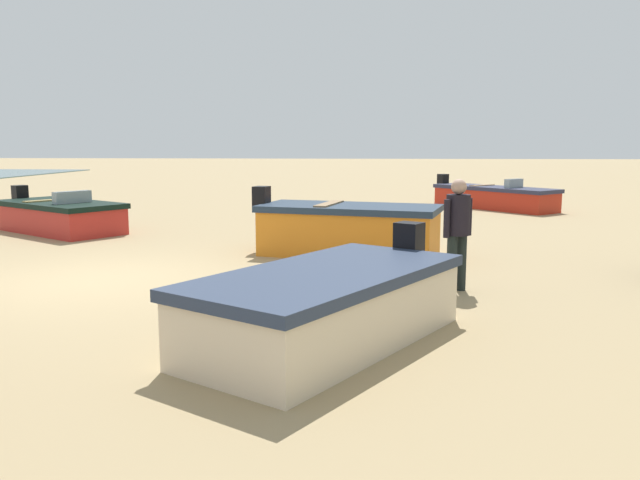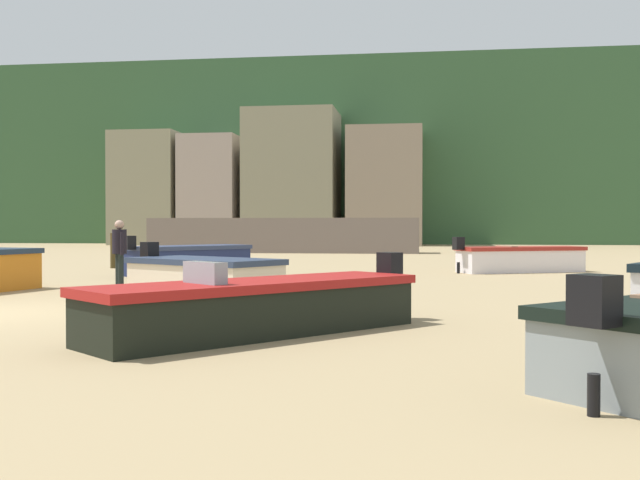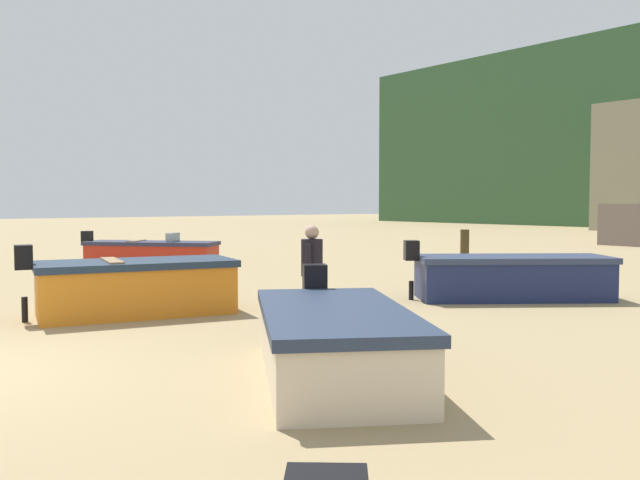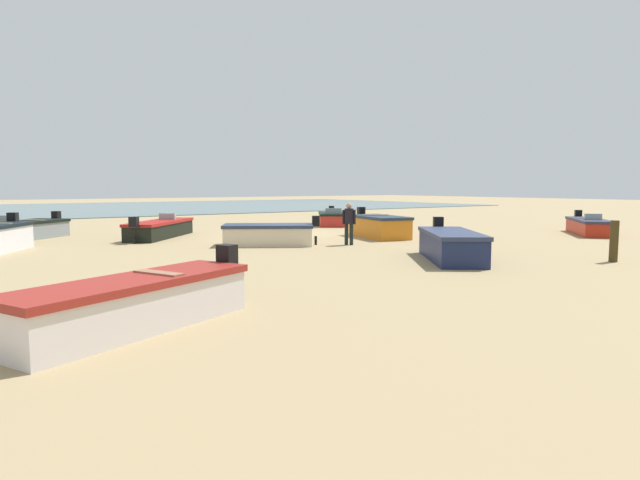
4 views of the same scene
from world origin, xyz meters
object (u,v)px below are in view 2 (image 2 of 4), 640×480
(boat_cream_5, at_px, (204,277))
(beach_walker_foreground, at_px, (119,248))
(boat_navy_0, at_px, (188,260))
(boat_white_3, at_px, (520,259))
(mooring_post_near_water, at_px, (114,251))
(boat_black_1, at_px, (259,307))

(boat_cream_5, height_order, beach_walker_foreground, beach_walker_foreground)
(boat_navy_0, distance_m, beach_walker_foreground, 5.15)
(boat_white_3, bearing_deg, beach_walker_foreground, -77.29)
(mooring_post_near_water, height_order, beach_walker_foreground, beach_walker_foreground)
(boat_navy_0, bearing_deg, boat_black_1, -31.84)
(boat_cream_5, bearing_deg, mooring_post_near_water, -116.45)
(boat_navy_0, distance_m, boat_cream_5, 7.27)
(mooring_post_near_water, bearing_deg, boat_black_1, -60.53)
(boat_black_1, relative_size, boat_white_3, 1.07)
(boat_cream_5, bearing_deg, boat_black_1, 55.21)
(boat_navy_0, relative_size, mooring_post_near_water, 3.21)
(boat_black_1, bearing_deg, mooring_post_near_water, -20.21)
(mooring_post_near_water, bearing_deg, boat_white_3, -1.74)
(boat_white_3, height_order, boat_cream_5, boat_white_3)
(boat_navy_0, xyz_separation_m, boat_black_1, (4.93, -12.23, -0.07))
(beach_walker_foreground, bearing_deg, mooring_post_near_water, 165.95)
(boat_cream_5, distance_m, beach_walker_foreground, 3.12)
(boat_black_1, height_order, mooring_post_near_water, mooring_post_near_water)
(boat_navy_0, distance_m, boat_black_1, 13.18)
(boat_navy_0, distance_m, mooring_post_near_water, 4.77)
(boat_white_3, xyz_separation_m, beach_walker_foreground, (-10.23, -7.73, 0.53))
(boat_black_1, relative_size, beach_walker_foreground, 2.86)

